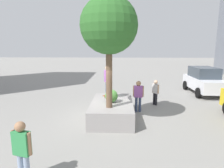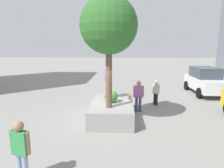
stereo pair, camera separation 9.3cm
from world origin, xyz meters
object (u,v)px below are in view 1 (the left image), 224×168
at_px(bystander_watching, 155,91).
at_px(skateboard, 108,97).
at_px(planter_ledge, 112,110).
at_px(pedestrian_crossing, 22,148).
at_px(sedan_parked, 204,80).
at_px(skateboarder, 108,79).
at_px(plaza_tree, 109,26).
at_px(passerby_with_bag, 138,94).

bearing_deg(bystander_watching, skateboard, -60.36).
xyz_separation_m(planter_ledge, pedestrian_crossing, (4.82, -2.08, 0.56)).
height_order(planter_ledge, sedan_parked, sedan_parked).
bearing_deg(pedestrian_crossing, skateboarder, 161.70).
bearing_deg(planter_ledge, bystander_watching, 131.86).
distance_m(skateboarder, bystander_watching, 3.39).
distance_m(skateboard, pedestrian_crossing, 5.81).
xyz_separation_m(plaza_tree, passerby_with_bag, (-1.89, 1.49, -3.38)).
height_order(planter_ledge, pedestrian_crossing, pedestrian_crossing).
bearing_deg(pedestrian_crossing, skateboard, 161.70).
height_order(plaza_tree, skateboarder, plaza_tree).
distance_m(passerby_with_bag, pedestrian_crossing, 6.79).
relative_size(skateboarder, passerby_with_bag, 0.98).
distance_m(sedan_parked, bystander_watching, 5.34).
xyz_separation_m(planter_ledge, sedan_parked, (-5.52, 6.82, 0.61)).
bearing_deg(skateboarder, pedestrian_crossing, -18.30).
bearing_deg(bystander_watching, skateboarder, -60.36).
bearing_deg(sedan_parked, plaza_tree, -47.19).
bearing_deg(pedestrian_crossing, bystander_watching, 146.89).
bearing_deg(passerby_with_bag, sedan_parked, 129.76).
height_order(skateboard, passerby_with_bag, passerby_with_bag).
distance_m(skateboarder, pedestrian_crossing, 5.88).
bearing_deg(skateboarder, skateboard, 90.00).
bearing_deg(skateboarder, plaza_tree, 5.95).
height_order(passerby_with_bag, pedestrian_crossing, passerby_with_bag).
distance_m(plaza_tree, pedestrian_crossing, 5.57).
distance_m(skateboarder, passerby_with_bag, 1.90).
bearing_deg(sedan_parked, planter_ledge, -51.03).
bearing_deg(skateboard, planter_ledge, 20.17).
xyz_separation_m(plaza_tree, pedestrian_crossing, (3.94, -1.99, -3.40)).
relative_size(plaza_tree, bystander_watching, 3.08).
bearing_deg(planter_ledge, skateboarder, -159.83).
relative_size(planter_ledge, pedestrian_crossing, 2.11).
bearing_deg(skateboard, passerby_with_bag, 100.63).
bearing_deg(planter_ledge, skateboard, -159.83).
height_order(plaza_tree, passerby_with_bag, plaza_tree).
distance_m(planter_ledge, skateboarder, 1.63).
relative_size(plaza_tree, pedestrian_crossing, 2.83).
bearing_deg(plaza_tree, skateboarder, -174.05).
distance_m(sedan_parked, passerby_with_bag, 7.06).
relative_size(bystander_watching, pedestrian_crossing, 0.92).
bearing_deg(plaza_tree, planter_ledge, 174.16).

